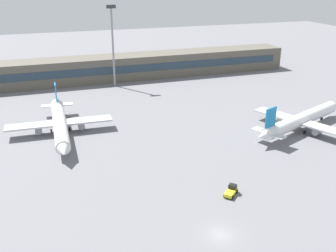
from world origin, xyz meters
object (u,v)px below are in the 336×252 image
airplane_near (302,119)px  floodlight_tower_west (113,41)px  airplane_mid (60,124)px  baggage_tug_yellow (231,191)px

airplane_near → floodlight_tower_west: 70.39m
airplane_near → airplane_mid: 62.64m
airplane_mid → floodlight_tower_west: (22.68, 40.67, 13.40)m
airplane_near → baggage_tug_yellow: bearing=-144.6°
airplane_near → baggage_tug_yellow: size_ratio=9.76×
airplane_near → airplane_mid: size_ratio=0.93×
baggage_tug_yellow → floodlight_tower_west: 82.83m
airplane_near → floodlight_tower_west: (-37.51, 58.02, 13.45)m
airplane_mid → baggage_tug_yellow: (27.50, -40.56, -2.09)m
floodlight_tower_west → baggage_tug_yellow: bearing=-86.6°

